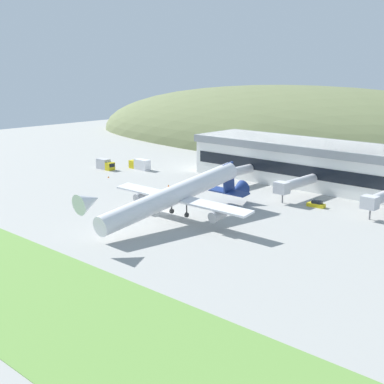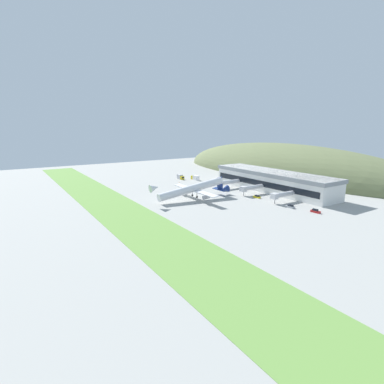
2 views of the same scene
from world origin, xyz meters
TOP-DOWN VIEW (x-y plane):
  - ground_plane at (0.00, 0.00)m, footprint 359.49×359.49m
  - hill_backdrop at (-29.88, 107.82)m, footprint 239.73×74.73m
  - terminal_building at (14.80, 49.43)m, footprint 83.60×20.49m
  - jetway_0 at (-5.20, 30.26)m, footprint 3.38×17.23m
  - jetway_1 at (15.65, 30.60)m, footprint 3.38×16.57m
  - jetway_2 at (37.99, 31.09)m, footprint 3.38×15.64m
  - cargo_airplane at (7.08, -3.96)m, footprint 38.43×50.23m
  - service_car_1 at (23.77, 27.59)m, footprint 4.46×2.08m
  - fuel_truck at (-51.74, 22.96)m, footprint 6.80×2.69m
  - box_truck at (-43.35, 30.78)m, footprint 8.18×2.57m
  - traffic_cone_0 at (-18.37, 19.11)m, footprint 0.52×0.52m
  - traffic_cone_1 at (-40.34, 15.16)m, footprint 0.52×0.52m

SIDE VIEW (x-z plane):
  - ground_plane at x=0.00m, z-range 0.00..0.00m
  - hill_backdrop at x=-29.88m, z-range -25.40..25.40m
  - traffic_cone_0 at x=-18.37m, z-range -0.01..0.57m
  - traffic_cone_1 at x=-40.34m, z-range -0.01..0.57m
  - service_car_1 at x=23.77m, z-range -0.14..1.46m
  - box_truck at x=-43.35m, z-range -0.10..3.26m
  - fuel_truck at x=-51.74m, z-range -0.11..3.28m
  - jetway_2 at x=37.99m, z-range 1.28..6.71m
  - jetway_1 at x=15.65m, z-range 1.28..6.71m
  - jetway_0 at x=-5.20m, z-range 1.28..6.71m
  - cargo_airplane at x=7.08m, z-range 0.45..11.01m
  - terminal_building at x=14.80m, z-range 0.80..12.92m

